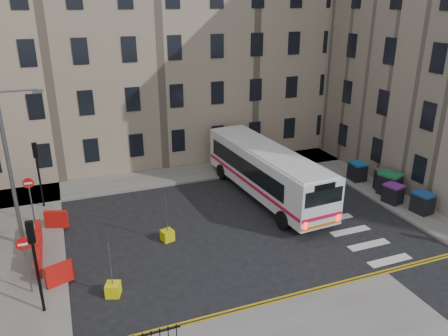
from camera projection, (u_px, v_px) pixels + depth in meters
ground at (264, 221)px, 25.54m from camera, size 120.00×120.00×0.00m
pavement_north at (135, 181)px, 30.97m from camera, size 36.00×3.20×0.15m
pavement_east at (350, 175)px, 32.03m from camera, size 2.40×26.00×0.15m
pavement_west at (1, 259)px, 21.66m from camera, size 6.00×22.00×0.15m
terrace_north at (97, 49)px, 33.58m from camera, size 38.30×10.80×17.20m
traffic_light_nw at (37, 165)px, 26.12m from camera, size 0.28×0.22×4.10m
traffic_light_sw at (34, 253)px, 16.98m from camera, size 0.28×0.22×4.10m
streetlamp at (10, 170)px, 21.34m from camera, size 0.50×0.22×8.14m
no_entry_north at (30, 191)px, 24.49m from camera, size 0.60×0.08×3.00m
no_entry_south at (25, 254)px, 18.40m from camera, size 0.60×0.08×3.00m
roadworks_barriers at (46, 246)px, 21.74m from camera, size 1.66×6.26×1.00m
bus at (266, 170)px, 28.12m from camera, size 3.64×12.10×3.24m
wheelie_bin_a at (423, 203)px, 26.07m from camera, size 1.13×1.25×1.25m
wheelie_bin_b at (393, 193)px, 27.38m from camera, size 1.17×1.27×1.20m
wheelie_bin_c at (390, 184)px, 28.52m from camera, size 1.55×1.65×1.45m
wheelie_bin_d at (385, 181)px, 28.98m from camera, size 1.44×1.55×1.43m
wheelie_bin_e at (357, 171)px, 30.84m from camera, size 1.05×1.19×1.27m
bollard_yellow at (167, 235)px, 23.39m from camera, size 0.72×0.72×0.60m
bollard_chevron at (113, 289)px, 19.00m from camera, size 0.77×0.77×0.60m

